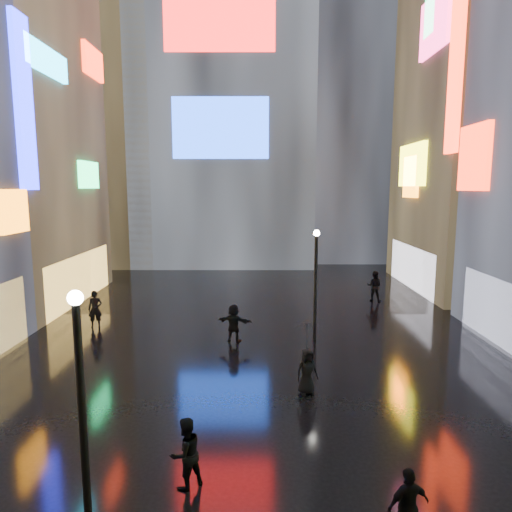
{
  "coord_description": "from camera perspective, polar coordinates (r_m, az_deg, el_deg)",
  "views": [
    {
      "loc": [
        0.03,
        -2.03,
        7.11
      ],
      "look_at": [
        0.0,
        12.0,
        5.0
      ],
      "focal_mm": 32.0,
      "sensor_mm": 36.0,
      "label": 1
    }
  ],
  "objects": [
    {
      "name": "pedestrian_3",
      "position": [
        10.87,
        18.5,
        -27.46
      ],
      "size": [
        1.01,
        0.65,
        1.59
      ],
      "primitive_type": "imported",
      "rotation": [
        0.0,
        0.0,
        3.44
      ],
      "color": "black",
      "rests_on": "ground"
    },
    {
      "name": "ground",
      "position": [
        23.15,
        0.04,
        -9.33
      ],
      "size": [
        140.0,
        140.0,
        0.0
      ],
      "primitive_type": "plane",
      "color": "black",
      "rests_on": "ground"
    },
    {
      "name": "pedestrian_7",
      "position": [
        29.75,
        14.58,
        -3.66
      ],
      "size": [
        1.14,
        1.03,
        1.91
      ],
      "primitive_type": "imported",
      "rotation": [
        0.0,
        0.0,
        2.74
      ],
      "color": "black",
      "rests_on": "ground"
    },
    {
      "name": "pedestrian_6",
      "position": [
        24.85,
        -19.46,
        -6.29
      ],
      "size": [
        0.77,
        0.59,
        1.9
      ],
      "primitive_type": "imported",
      "rotation": [
        0.0,
        0.0,
        0.21
      ],
      "color": "black",
      "rests_on": "ground"
    },
    {
      "name": "pedestrian_4",
      "position": [
        16.38,
        6.39,
        -14.14
      ],
      "size": [
        0.91,
        0.73,
        1.61
      ],
      "primitive_type": "imported",
      "rotation": [
        0.0,
        0.0,
        0.32
      ],
      "color": "black",
      "rests_on": "ground"
    },
    {
      "name": "building_right_far",
      "position": [
        36.43,
        27.61,
        18.48
      ],
      "size": [
        10.28,
        12.0,
        28.0
      ],
      "color": "black",
      "rests_on": "ground"
    },
    {
      "name": "lamp_near",
      "position": [
        9.96,
        -20.97,
        -16.76
      ],
      "size": [
        0.3,
        0.3,
        5.2
      ],
      "color": "black",
      "rests_on": "ground"
    },
    {
      "name": "tower_flank_left",
      "position": [
        46.58,
        -18.08,
        15.41
      ],
      "size": [
        10.0,
        10.0,
        26.0
      ],
      "primitive_type": "cube",
      "color": "black",
      "rests_on": "ground"
    },
    {
      "name": "pedestrian_5",
      "position": [
        21.42,
        -2.79,
        -8.36
      ],
      "size": [
        1.72,
        0.95,
        1.76
      ],
      "primitive_type": "imported",
      "rotation": [
        0.0,
        0.0,
        2.86
      ],
      "color": "black",
      "rests_on": "ground"
    },
    {
      "name": "tower_flank_right",
      "position": [
        49.85,
        11.16,
        19.84
      ],
      "size": [
        12.0,
        12.0,
        34.0
      ],
      "primitive_type": "cube",
      "color": "black",
      "rests_on": "ground"
    },
    {
      "name": "tower_main",
      "position": [
        48.15,
        -3.86,
        25.31
      ],
      "size": [
        16.0,
        14.2,
        42.0
      ],
      "color": "black",
      "rests_on": "ground"
    },
    {
      "name": "pedestrian_1",
      "position": [
        11.92,
        -8.79,
        -23.16
      ],
      "size": [
        1.06,
        1.05,
        1.73
      ],
      "primitive_type": "imported",
      "rotation": [
        0.0,
        0.0,
        3.86
      ],
      "color": "black",
      "rests_on": "ground"
    },
    {
      "name": "umbrella_2",
      "position": [
        15.93,
        6.47,
        -9.89
      ],
      "size": [
        1.44,
        1.43,
        0.95
      ],
      "primitive_type": "imported",
      "rotation": [
        0.0,
        0.0,
        1.03
      ],
      "color": "black",
      "rests_on": "pedestrian_4"
    },
    {
      "name": "lamp_far",
      "position": [
        21.32,
        7.47,
        -2.79
      ],
      "size": [
        0.3,
        0.3,
        5.2
      ],
      "color": "black",
      "rests_on": "ground"
    }
  ]
}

